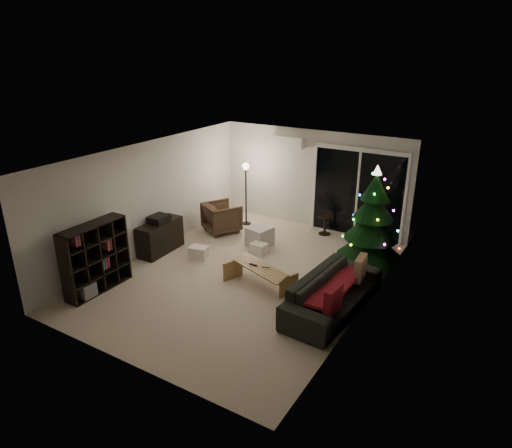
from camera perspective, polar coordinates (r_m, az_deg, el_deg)
The scene contains 18 objects.
room at distance 10.03m, azimuth 5.27°, elevation 1.57°, with size 6.50×7.51×2.60m.
bookshelf at distance 9.25m, azimuth -20.07°, elevation -3.75°, with size 0.34×1.35×1.35m, color black, non-canonical shape.
media_cabinet at distance 10.56m, azimuth -11.87°, elevation -1.59°, with size 0.43×1.16×0.72m, color black.
stereo at distance 10.40m, azimuth -12.05°, elevation 0.63°, with size 0.37×0.43×0.15m, color black.
armchair at distance 11.50m, azimuth -4.30°, elevation 0.83°, with size 0.80×0.82×0.75m, color #4E3A29.
ottoman at distance 10.70m, azimuth 0.45°, elevation -1.55°, with size 0.51×0.51×0.46m, color beige.
cardboard_box_a at distance 10.18m, azimuth -7.14°, elevation -3.54°, with size 0.39×0.29×0.28m, color white.
cardboard_box_b at distance 10.32m, azimuth 0.36°, elevation -3.09°, with size 0.36×0.27×0.25m, color white.
side_table at distance 11.46m, azimuth 8.60°, elevation -0.12°, with size 0.39×0.39×0.49m, color black.
floor_lamp at distance 11.82m, azimuth -1.27°, elevation 3.61°, with size 0.25×0.25×1.58m, color black.
sofa at distance 8.24m, azimuth 9.59°, elevation -8.52°, with size 2.32×0.91×0.68m, color black.
sofa_throw at distance 8.19m, azimuth 9.01°, elevation -7.43°, with size 0.72×1.67×0.06m, color maroon.
cushion_a at distance 8.58m, azimuth 12.90°, elevation -5.40°, with size 0.13×0.45×0.45m, color olive.
cushion_b at distance 7.50m, azimuth 9.62°, elevation -9.33°, with size 0.13×0.45×0.45m, color maroon.
coffee_table at distance 8.94m, azimuth 0.49°, elevation -6.58°, with size 1.33×0.46×0.42m, color #A07341, non-canonical shape.
remote_a at distance 8.91m, azimuth -0.34°, elevation -5.09°, with size 0.17×0.05×0.02m, color black.
remote_b at distance 8.83m, azimuth 1.22°, elevation -5.34°, with size 0.15×0.04×0.02m, color slate.
christmas_tree at distance 9.61m, azimuth 14.36°, elevation 0.68°, with size 1.38×1.38×2.23m, color #09350E.
Camera 1 is at (4.52, -7.03, 4.41)m, focal length 32.00 mm.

